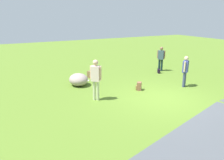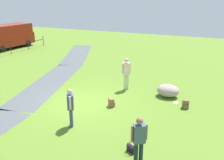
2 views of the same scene
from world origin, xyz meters
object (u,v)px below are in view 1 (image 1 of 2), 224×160
(man_near_boulder, at_px, (96,77))
(spare_backpack_on_lawn, at_px, (139,86))
(passerby_on_path, at_px, (185,69))
(backpack_by_boulder, at_px, (90,75))
(handbag_on_grass, at_px, (159,71))
(lawn_boulder, at_px, (79,80))
(woman_with_handbag, at_px, (161,57))
(frisbee_on_grass, at_px, (87,81))

(man_near_boulder, bearing_deg, spare_backpack_on_lawn, -174.41)
(passerby_on_path, height_order, backpack_by_boulder, passerby_on_path)
(handbag_on_grass, bearing_deg, man_near_boulder, 23.66)
(lawn_boulder, xyz_separation_m, spare_backpack_on_lawn, (-2.38, 2.11, -0.12))
(backpack_by_boulder, bearing_deg, man_near_boulder, 71.83)
(woman_with_handbag, distance_m, man_near_boulder, 6.51)
(handbag_on_grass, bearing_deg, lawn_boulder, 0.23)
(man_near_boulder, height_order, spare_backpack_on_lawn, man_near_boulder)
(woman_with_handbag, height_order, backpack_by_boulder, woman_with_handbag)
(backpack_by_boulder, bearing_deg, frisbee_on_grass, 51.13)
(passerby_on_path, bearing_deg, spare_backpack_on_lawn, -15.34)
(man_near_boulder, relative_size, handbag_on_grass, 4.86)
(woman_with_handbag, relative_size, spare_backpack_on_lawn, 3.98)
(lawn_boulder, xyz_separation_m, passerby_on_path, (-4.74, 2.76, 0.60))
(man_near_boulder, relative_size, spare_backpack_on_lawn, 4.47)
(woman_with_handbag, height_order, spare_backpack_on_lawn, woman_with_handbag)
(handbag_on_grass, relative_size, frisbee_on_grass, 1.46)
(backpack_by_boulder, bearing_deg, spare_backpack_on_lawn, 111.98)
(backpack_by_boulder, bearing_deg, handbag_on_grass, 166.08)
(man_near_boulder, xyz_separation_m, backpack_by_boulder, (-1.12, -3.43, -0.85))
(man_near_boulder, height_order, frisbee_on_grass, man_near_boulder)
(man_near_boulder, bearing_deg, lawn_boulder, -90.91)
(backpack_by_boulder, height_order, spare_backpack_on_lawn, same)
(man_near_boulder, distance_m, frisbee_on_grass, 3.17)
(backpack_by_boulder, distance_m, spare_backpack_on_lawn, 3.44)
(handbag_on_grass, height_order, spare_backpack_on_lawn, spare_backpack_on_lawn)
(spare_backpack_on_lawn, bearing_deg, man_near_boulder, 5.59)
(man_near_boulder, bearing_deg, frisbee_on_grass, -103.68)
(spare_backpack_on_lawn, bearing_deg, frisbee_on_grass, -57.48)
(passerby_on_path, height_order, frisbee_on_grass, passerby_on_path)
(woman_with_handbag, height_order, passerby_on_path, passerby_on_path)
(woman_with_handbag, xyz_separation_m, handbag_on_grass, (0.48, 0.42, -0.77))
(woman_with_handbag, relative_size, passerby_on_path, 1.00)
(passerby_on_path, distance_m, frisbee_on_grass, 5.33)
(lawn_boulder, distance_m, man_near_boulder, 2.46)
(woman_with_handbag, bearing_deg, handbag_on_grass, 41.34)
(handbag_on_grass, xyz_separation_m, spare_backpack_on_lawn, (2.99, 2.13, 0.05))
(man_near_boulder, distance_m, backpack_by_boulder, 3.71)
(backpack_by_boulder, xyz_separation_m, spare_backpack_on_lawn, (-1.29, 3.19, 0.00))
(spare_backpack_on_lawn, bearing_deg, handbag_on_grass, -144.53)
(lawn_boulder, height_order, frisbee_on_grass, lawn_boulder)
(lawn_boulder, height_order, man_near_boulder, man_near_boulder)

